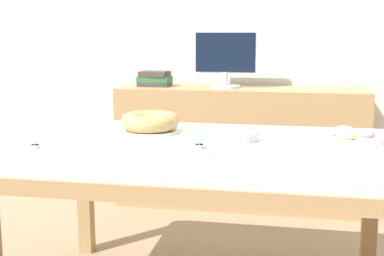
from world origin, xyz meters
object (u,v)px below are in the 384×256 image
object	(u,v)px
book_stack	(155,79)
cake_chocolate_round	(150,123)
tealight_centre	(199,146)
tealight_right_edge	(136,123)
computer_monitor	(225,59)
plate_stack	(234,135)
pastry_platter	(346,136)
tealight_near_front	(35,146)

from	to	relation	value
book_stack	cake_chocolate_round	distance (m)	1.26
tealight_centre	tealight_right_edge	bearing A→B (deg)	130.63
computer_monitor	plate_stack	bearing A→B (deg)	-80.88
book_stack	tealight_centre	distance (m)	1.63
pastry_platter	tealight_near_front	world-z (taller)	same
book_stack	pastry_platter	bearing A→B (deg)	-45.62
tealight_centre	tealight_near_front	distance (m)	0.65
cake_chocolate_round	tealight_near_front	bearing A→B (deg)	-129.73
cake_chocolate_round	tealight_centre	size ratio (longest dim) A/B	7.04
cake_chocolate_round	tealight_near_front	distance (m)	0.56
tealight_right_edge	book_stack	bearing A→B (deg)	99.66
plate_stack	tealight_near_front	world-z (taller)	plate_stack
computer_monitor	cake_chocolate_round	distance (m)	1.26
tealight_near_front	tealight_right_edge	bearing A→B (deg)	68.76
tealight_near_front	pastry_platter	bearing A→B (deg)	19.88
cake_chocolate_round	plate_stack	xyz separation A→B (m)	(0.40, -0.11, -0.02)
book_stack	plate_stack	xyz separation A→B (m)	(0.70, -1.33, -0.12)
tealight_centre	tealight_near_front	xyz separation A→B (m)	(-0.64, -0.13, 0.00)
computer_monitor	tealight_right_edge	xyz separation A→B (m)	(-0.31, -1.05, -0.27)
pastry_platter	plate_stack	bearing A→B (deg)	-165.45
cake_chocolate_round	plate_stack	world-z (taller)	cake_chocolate_round
computer_monitor	book_stack	size ratio (longest dim) A/B	1.89
computer_monitor	pastry_platter	world-z (taller)	computer_monitor
computer_monitor	tealight_centre	bearing A→B (deg)	-86.45
book_stack	tealight_near_front	bearing A→B (deg)	-91.94
cake_chocolate_round	tealight_right_edge	xyz separation A→B (m)	(-0.12, 0.17, -0.03)
plate_stack	computer_monitor	bearing A→B (deg)	99.12
cake_chocolate_round	pastry_platter	world-z (taller)	cake_chocolate_round
book_stack	tealight_right_edge	distance (m)	1.07
cake_chocolate_round	computer_monitor	bearing A→B (deg)	81.13
book_stack	pastry_platter	size ratio (longest dim) A/B	0.61
computer_monitor	tealight_near_front	world-z (taller)	computer_monitor
plate_stack	tealight_right_edge	xyz separation A→B (m)	(-0.52, 0.28, -0.01)
computer_monitor	pastry_platter	xyz separation A→B (m)	(0.69, -1.20, -0.27)
book_stack	cake_chocolate_round	size ratio (longest dim) A/B	0.80
plate_stack	tealight_centre	world-z (taller)	plate_stack
plate_stack	tealight_centre	xyz separation A→B (m)	(-0.12, -0.19, -0.01)
tealight_near_front	cake_chocolate_round	bearing A→B (deg)	50.27
cake_chocolate_round	pastry_platter	xyz separation A→B (m)	(0.88, 0.02, -0.03)
tealight_near_front	tealight_right_edge	xyz separation A→B (m)	(0.23, 0.60, 0.00)
book_stack	tealight_near_front	world-z (taller)	book_stack
tealight_centre	tealight_right_edge	xyz separation A→B (m)	(-0.41, 0.47, 0.00)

